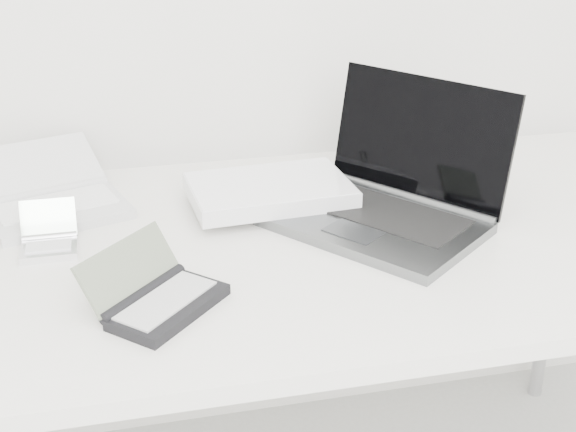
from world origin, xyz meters
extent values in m
cube|color=white|center=(0.00, 1.55, 0.71)|extent=(1.60, 0.80, 0.03)
cylinder|color=silver|center=(0.75, 1.90, 0.35)|extent=(0.04, 0.04, 0.70)
cube|color=#5D6063|center=(0.14, 1.55, 0.74)|extent=(0.42, 0.44, 0.02)
cube|color=black|center=(0.16, 1.57, 0.75)|extent=(0.29, 0.32, 0.00)
cube|color=black|center=(0.25, 1.64, 0.86)|extent=(0.27, 0.32, 0.23)
cylinder|color=#5D6063|center=(0.23, 1.62, 0.75)|extent=(0.24, 0.29, 0.02)
cube|color=#3A3D40|center=(0.09, 1.51, 0.75)|extent=(0.11, 0.11, 0.00)
cube|color=silver|center=(-0.03, 1.68, 0.76)|extent=(0.31, 0.22, 0.03)
cube|color=white|center=(-0.03, 1.68, 0.78)|extent=(0.30, 0.21, 0.00)
cube|color=silver|center=(-0.42, 1.73, 0.74)|extent=(0.28, 0.23, 0.02)
cube|color=silver|center=(-0.42, 1.75, 0.75)|extent=(0.23, 0.16, 0.00)
cube|color=silver|center=(-0.46, 1.88, 0.78)|extent=(0.27, 0.21, 0.06)
cylinder|color=silver|center=(-0.44, 1.81, 0.75)|extent=(0.23, 0.09, 0.02)
cube|color=silver|center=(-0.43, 1.58, 0.74)|extent=(0.09, 0.07, 0.01)
cube|color=silver|center=(-0.43, 1.58, 0.74)|extent=(0.08, 0.04, 0.00)
cube|color=#909E91|center=(-0.43, 1.63, 0.77)|extent=(0.09, 0.04, 0.06)
cylinder|color=silver|center=(-0.43, 1.61, 0.74)|extent=(0.09, 0.02, 0.01)
cube|color=black|center=(-0.25, 1.35, 0.74)|extent=(0.19, 0.20, 0.02)
cube|color=#A1A1A1|center=(-0.25, 1.35, 0.75)|extent=(0.16, 0.16, 0.00)
cube|color=#656E5B|center=(-0.30, 1.40, 0.78)|extent=(0.16, 0.16, 0.07)
cylinder|color=black|center=(-0.28, 1.38, 0.75)|extent=(0.14, 0.14, 0.02)
camera|label=1|loc=(-0.30, 0.32, 1.36)|focal=50.00mm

